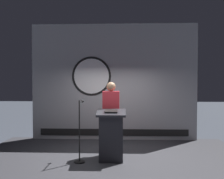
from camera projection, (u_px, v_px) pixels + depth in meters
The scene contains 6 objects.
ground_plane at pixel (111, 170), 6.07m from camera, with size 40.00×40.00×0.00m, color #383D47.
stage_platform at pixel (111, 163), 6.06m from camera, with size 6.40×4.00×0.30m, color #333338.
banner_display at pixel (113, 82), 7.84m from camera, with size 4.97×0.12×3.49m.
podium at pixel (111, 136), 5.76m from camera, with size 0.64×0.50×1.14m.
speaker_person at pixel (111, 117), 6.23m from camera, with size 0.40×0.26×1.75m.
microphone_stand at pixel (80, 140), 5.71m from camera, with size 0.24×0.60×1.35m.
Camera 1 is at (0.28, -5.99, 2.07)m, focal length 41.63 mm.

